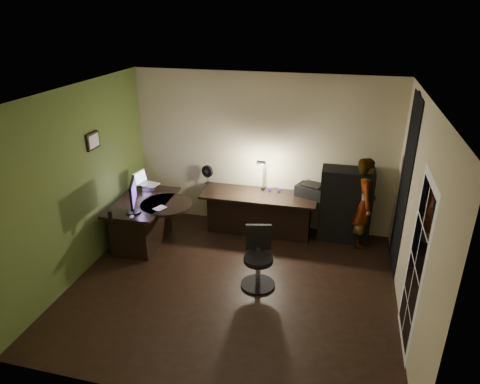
% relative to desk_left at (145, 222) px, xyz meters
% --- Properties ---
extents(floor, '(4.50, 4.00, 0.01)m').
position_rel_desk_left_xyz_m(floor, '(1.72, -0.82, -0.39)').
color(floor, black).
rests_on(floor, ground).
extents(ceiling, '(4.50, 4.00, 0.01)m').
position_rel_desk_left_xyz_m(ceiling, '(1.72, -0.82, 2.32)').
color(ceiling, silver).
rests_on(ceiling, floor).
extents(wall_back, '(4.50, 0.01, 2.70)m').
position_rel_desk_left_xyz_m(wall_back, '(1.72, 1.19, 0.96)').
color(wall_back, tan).
rests_on(wall_back, floor).
extents(wall_front, '(4.50, 0.01, 2.70)m').
position_rel_desk_left_xyz_m(wall_front, '(1.72, -2.82, 0.96)').
color(wall_front, tan).
rests_on(wall_front, floor).
extents(wall_left, '(0.01, 4.00, 2.70)m').
position_rel_desk_left_xyz_m(wall_left, '(-0.54, -0.82, 0.96)').
color(wall_left, tan).
rests_on(wall_left, floor).
extents(wall_right, '(0.01, 4.00, 2.70)m').
position_rel_desk_left_xyz_m(wall_right, '(3.97, -0.82, 0.96)').
color(wall_right, tan).
rests_on(wall_right, floor).
extents(green_wall_overlay, '(0.00, 4.00, 2.70)m').
position_rel_desk_left_xyz_m(green_wall_overlay, '(-0.52, -0.82, 0.96)').
color(green_wall_overlay, '#4C6026').
rests_on(green_wall_overlay, floor).
extents(arched_doorway, '(0.01, 0.90, 2.60)m').
position_rel_desk_left_xyz_m(arched_doorway, '(3.96, 0.33, 0.91)').
color(arched_doorway, black).
rests_on(arched_doorway, floor).
extents(french_door, '(0.02, 0.92, 2.10)m').
position_rel_desk_left_xyz_m(french_door, '(3.95, -1.37, 0.66)').
color(french_door, white).
rests_on(french_door, floor).
extents(framed_picture, '(0.04, 0.30, 0.25)m').
position_rel_desk_left_xyz_m(framed_picture, '(-0.50, -0.37, 1.46)').
color(framed_picture, black).
rests_on(framed_picture, wall_left).
extents(desk_left, '(0.87, 1.37, 0.77)m').
position_rel_desk_left_xyz_m(desk_left, '(0.00, 0.00, 0.00)').
color(desk_left, black).
rests_on(desk_left, floor).
extents(desk_right, '(1.95, 0.70, 0.73)m').
position_rel_desk_left_xyz_m(desk_right, '(1.75, 0.81, -0.02)').
color(desk_right, black).
rests_on(desk_right, floor).
extents(cabinet, '(0.84, 0.43, 1.25)m').
position_rel_desk_left_xyz_m(cabinet, '(3.18, 0.96, 0.24)').
color(cabinet, black).
rests_on(cabinet, floor).
extents(laptop_stand, '(0.26, 0.24, 0.09)m').
position_rel_desk_left_xyz_m(laptop_stand, '(-0.09, 0.45, 0.44)').
color(laptop_stand, silver).
rests_on(laptop_stand, desk_left).
extents(laptop, '(0.37, 0.36, 0.22)m').
position_rel_desk_left_xyz_m(laptop, '(-0.09, 0.45, 0.59)').
color(laptop, silver).
rests_on(laptop, laptop_stand).
extents(monitor, '(0.31, 0.55, 0.36)m').
position_rel_desk_left_xyz_m(monitor, '(0.06, -0.42, 0.58)').
color(monitor, black).
rests_on(monitor, desk_left).
extents(mouse, '(0.07, 0.10, 0.04)m').
position_rel_desk_left_xyz_m(mouse, '(0.12, -0.61, 0.42)').
color(mouse, silver).
rests_on(mouse, desk_left).
extents(phone, '(0.09, 0.14, 0.01)m').
position_rel_desk_left_xyz_m(phone, '(0.42, -0.37, 0.40)').
color(phone, black).
rests_on(phone, desk_left).
extents(pen, '(0.02, 0.13, 0.01)m').
position_rel_desk_left_xyz_m(pen, '(0.36, -0.23, 0.40)').
color(pen, black).
rests_on(pen, desk_left).
extents(speaker, '(0.06, 0.06, 0.16)m').
position_rel_desk_left_xyz_m(speaker, '(-0.12, -0.78, 0.48)').
color(speaker, black).
rests_on(speaker, desk_left).
extents(notepad, '(0.20, 0.23, 0.01)m').
position_rel_desk_left_xyz_m(notepad, '(0.39, -0.21, 0.40)').
color(notepad, silver).
rests_on(notepad, desk_left).
extents(desk_fan, '(0.25, 0.19, 0.34)m').
position_rel_desk_left_xyz_m(desk_fan, '(0.75, 1.10, 0.50)').
color(desk_fan, black).
rests_on(desk_fan, desk_right).
extents(headphones, '(0.21, 0.15, 0.09)m').
position_rel_desk_left_xyz_m(headphones, '(1.97, 0.99, 0.38)').
color(headphones, navy).
rests_on(headphones, desk_right).
extents(printer, '(0.59, 0.53, 0.22)m').
position_rel_desk_left_xyz_m(printer, '(2.62, 0.99, 0.44)').
color(printer, black).
rests_on(printer, desk_right).
extents(desk_lamp, '(0.16, 0.30, 0.65)m').
position_rel_desk_left_xyz_m(desk_lamp, '(1.78, 1.01, 0.66)').
color(desk_lamp, black).
rests_on(desk_lamp, desk_right).
extents(office_chair, '(0.58, 0.58, 0.87)m').
position_rel_desk_left_xyz_m(office_chair, '(2.07, -0.71, 0.05)').
color(office_chair, black).
rests_on(office_chair, floor).
extents(person, '(0.42, 0.58, 1.51)m').
position_rel_desk_left_xyz_m(person, '(3.47, 0.85, 0.37)').
color(person, '#D8A88C').
rests_on(person, floor).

